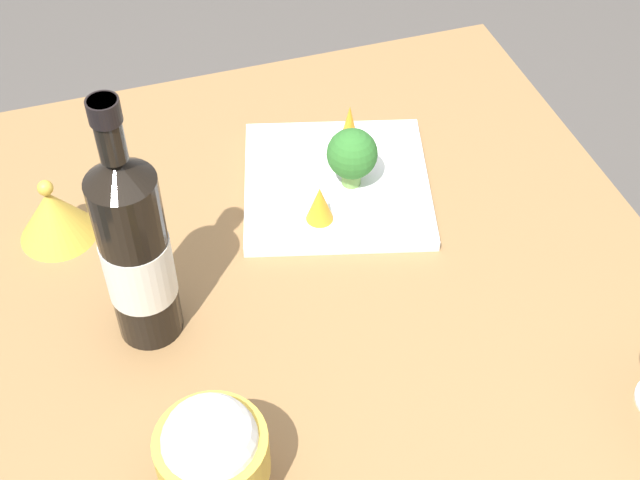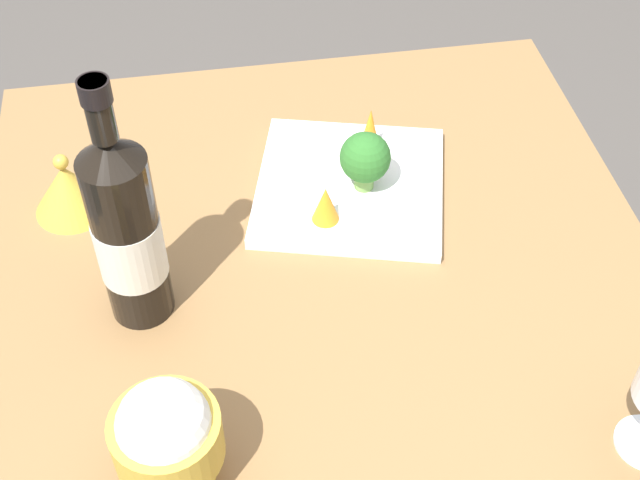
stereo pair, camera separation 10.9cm
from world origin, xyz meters
name	(u,v)px [view 1 (the left image)]	position (x,y,z in m)	size (l,w,h in m)	color
dining_table	(320,300)	(0.00, 0.00, 0.63)	(0.86, 0.86, 0.72)	olive
wine_bottle	(135,250)	(0.05, -0.22, 0.85)	(0.08, 0.08, 0.33)	black
rice_bowl	(212,454)	(0.28, -0.20, 0.80)	(0.11, 0.11, 0.14)	gold
rice_bowl_lid	(53,214)	(-0.14, -0.31, 0.76)	(0.10, 0.10, 0.09)	gold
serving_plate	(337,184)	(-0.11, 0.06, 0.73)	(0.31, 0.31, 0.02)	white
broccoli_floret	(352,155)	(-0.10, 0.08, 0.79)	(0.07, 0.07, 0.09)	#729E4C
carrot_garnish_left	(349,126)	(-0.18, 0.10, 0.77)	(0.03, 0.03, 0.07)	orange
carrot_garnish_right	(320,204)	(-0.05, 0.02, 0.76)	(0.04, 0.04, 0.05)	orange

